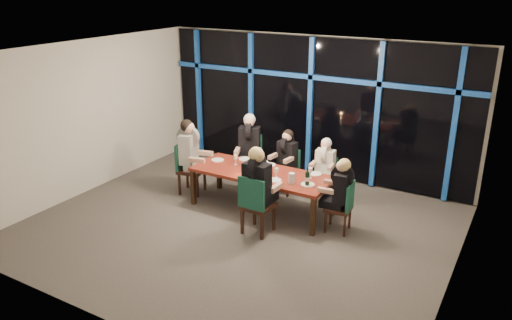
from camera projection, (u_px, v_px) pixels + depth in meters
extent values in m
plane|color=#59534F|center=(239.00, 226.00, 8.72)|extent=(7.00, 7.00, 0.00)
cube|color=silver|center=(312.00, 107.00, 10.64)|extent=(7.00, 0.04, 3.00)
cube|color=silver|center=(100.00, 216.00, 5.77)|extent=(7.00, 0.04, 3.00)
cube|color=silver|center=(88.00, 117.00, 9.85)|extent=(0.04, 6.00, 3.00)
cube|color=silver|center=(463.00, 187.00, 6.56)|extent=(0.04, 6.00, 3.00)
cube|color=white|center=(237.00, 53.00, 7.69)|extent=(7.00, 6.00, 0.04)
cube|color=black|center=(311.00, 107.00, 10.59)|extent=(6.86, 0.04, 2.94)
cube|color=#1549A6|center=(199.00, 93.00, 11.92)|extent=(0.10, 0.10, 2.94)
cube|color=#1549A6|center=(251.00, 100.00, 11.23)|extent=(0.10, 0.10, 2.94)
cube|color=#1549A6|center=(310.00, 108.00, 10.55)|extent=(0.10, 0.10, 2.94)
cube|color=#1549A6|center=(377.00, 117.00, 9.87)|extent=(0.10, 0.10, 2.94)
cube|color=#1549A6|center=(454.00, 127.00, 9.19)|extent=(0.10, 0.10, 2.94)
cube|color=#1549A6|center=(311.00, 77.00, 10.33)|extent=(6.86, 0.10, 0.10)
cube|color=#FF2D14|center=(368.00, 79.00, 10.10)|extent=(0.60, 0.05, 0.35)
cube|color=maroon|center=(261.00, 174.00, 9.12)|extent=(2.60, 1.00, 0.06)
cube|color=black|center=(193.00, 187.00, 9.48)|extent=(0.08, 0.08, 0.69)
cube|color=black|center=(313.00, 217.00, 8.31)|extent=(0.08, 0.08, 0.69)
cube|color=black|center=(219.00, 173.00, 10.19)|extent=(0.08, 0.08, 0.69)
cube|color=black|center=(333.00, 198.00, 9.03)|extent=(0.08, 0.08, 0.69)
cube|color=black|center=(249.00, 162.00, 10.37)|extent=(0.62, 0.62, 0.06)
cube|color=#1B5843|center=(251.00, 146.00, 10.47)|extent=(0.46, 0.23, 0.53)
cube|color=black|center=(239.00, 177.00, 10.31)|extent=(0.06, 0.06, 0.44)
cube|color=black|center=(257.00, 178.00, 10.26)|extent=(0.06, 0.06, 0.44)
cube|color=black|center=(242.00, 170.00, 10.66)|extent=(0.06, 0.06, 0.44)
cube|color=black|center=(260.00, 171.00, 10.61)|extent=(0.06, 0.06, 0.44)
cube|color=black|center=(286.00, 173.00, 9.98)|extent=(0.46, 0.46, 0.06)
cube|color=#1B5843|center=(291.00, 159.00, 10.03)|extent=(0.42, 0.10, 0.46)
cube|color=black|center=(274.00, 184.00, 10.03)|extent=(0.04, 0.04, 0.39)
cube|color=black|center=(288.00, 188.00, 9.84)|extent=(0.04, 0.04, 0.39)
cube|color=black|center=(283.00, 179.00, 10.28)|extent=(0.04, 0.04, 0.39)
cube|color=black|center=(297.00, 183.00, 10.09)|extent=(0.04, 0.04, 0.39)
cube|color=black|center=(324.00, 181.00, 9.62)|extent=(0.43, 0.43, 0.05)
cube|color=#1B5843|center=(327.00, 167.00, 9.68)|extent=(0.40, 0.08, 0.44)
cube|color=black|center=(313.00, 193.00, 9.62)|extent=(0.04, 0.04, 0.37)
cube|color=black|center=(329.00, 196.00, 9.49)|extent=(0.04, 0.04, 0.37)
cube|color=black|center=(318.00, 187.00, 9.89)|extent=(0.04, 0.04, 0.37)
cube|color=black|center=(334.00, 190.00, 9.76)|extent=(0.04, 0.04, 0.37)
cube|color=black|center=(192.00, 170.00, 9.94)|extent=(0.58, 0.58, 0.06)
cube|color=#1B5843|center=(181.00, 156.00, 9.90)|extent=(0.16, 0.48, 0.53)
cube|color=black|center=(197.00, 187.00, 9.81)|extent=(0.05, 0.05, 0.45)
cube|color=black|center=(205.00, 180.00, 10.15)|extent=(0.05, 0.05, 0.45)
cube|color=black|center=(179.00, 185.00, 9.91)|extent=(0.05, 0.05, 0.45)
cube|color=black|center=(187.00, 178.00, 10.26)|extent=(0.05, 0.05, 0.45)
cube|color=black|center=(338.00, 208.00, 8.45)|extent=(0.46, 0.46, 0.06)
cube|color=#1B5843|center=(350.00, 197.00, 8.29)|extent=(0.09, 0.42, 0.46)
cube|color=black|center=(331.00, 214.00, 8.73)|extent=(0.04, 0.04, 0.39)
cube|color=black|center=(325.00, 222.00, 8.45)|extent=(0.04, 0.04, 0.39)
cube|color=black|center=(350.00, 218.00, 8.60)|extent=(0.04, 0.04, 0.39)
cube|color=black|center=(345.00, 226.00, 8.32)|extent=(0.04, 0.04, 0.39)
cube|color=black|center=(258.00, 206.00, 8.38)|extent=(0.50, 0.50, 0.07)
cube|color=#1B5843|center=(251.00, 194.00, 8.10)|extent=(0.49, 0.07, 0.54)
cube|color=black|center=(274.00, 218.00, 8.53)|extent=(0.04, 0.04, 0.46)
cube|color=black|center=(254.00, 213.00, 8.72)|extent=(0.04, 0.04, 0.46)
cube|color=black|center=(262.00, 227.00, 8.21)|extent=(0.04, 0.04, 0.46)
cube|color=black|center=(242.00, 221.00, 8.41)|extent=(0.04, 0.04, 0.46)
cube|color=black|center=(248.00, 160.00, 10.22)|extent=(0.52, 0.56, 0.15)
cube|color=black|center=(250.00, 141.00, 10.25)|extent=(0.49, 0.39, 0.59)
cylinder|color=black|center=(249.00, 130.00, 10.17)|extent=(0.26, 0.45, 0.44)
sphere|color=tan|center=(249.00, 121.00, 10.09)|extent=(0.22, 0.22, 0.22)
sphere|color=silver|center=(250.00, 119.00, 10.12)|extent=(0.24, 0.24, 0.24)
cube|color=tan|center=(237.00, 151.00, 10.09)|extent=(0.20, 0.33, 0.08)
cube|color=tan|center=(258.00, 152.00, 10.04)|extent=(0.20, 0.33, 0.08)
cube|color=black|center=(283.00, 170.00, 9.87)|extent=(0.38, 0.43, 0.13)
cube|color=black|center=(287.00, 154.00, 9.87)|extent=(0.39, 0.27, 0.51)
cylinder|color=black|center=(287.00, 144.00, 9.80)|extent=(0.14, 0.39, 0.39)
sphere|color=tan|center=(287.00, 136.00, 9.73)|extent=(0.19, 0.19, 0.19)
sphere|color=black|center=(288.00, 135.00, 9.75)|extent=(0.21, 0.21, 0.21)
cube|color=tan|center=(273.00, 156.00, 9.82)|extent=(0.11, 0.28, 0.07)
cube|color=tan|center=(289.00, 160.00, 9.61)|extent=(0.11, 0.28, 0.07)
cube|color=white|center=(322.00, 179.00, 9.49)|extent=(0.35, 0.40, 0.12)
cube|color=white|center=(325.00, 162.00, 9.51)|extent=(0.37, 0.24, 0.50)
cylinder|color=white|center=(326.00, 153.00, 9.45)|extent=(0.12, 0.38, 0.37)
sphere|color=tan|center=(326.00, 145.00, 9.38)|extent=(0.19, 0.19, 0.19)
sphere|color=silver|center=(326.00, 143.00, 9.40)|extent=(0.20, 0.20, 0.20)
cube|color=tan|center=(313.00, 164.00, 9.40)|extent=(0.09, 0.27, 0.07)
cube|color=tan|center=(331.00, 167.00, 9.26)|extent=(0.09, 0.27, 0.07)
cube|color=black|center=(197.00, 166.00, 9.87)|extent=(0.53, 0.48, 0.15)
cube|color=black|center=(189.00, 148.00, 9.80)|extent=(0.35, 0.47, 0.60)
cylinder|color=black|center=(188.00, 137.00, 9.71)|extent=(0.46, 0.21, 0.45)
sphere|color=tan|center=(189.00, 127.00, 9.64)|extent=(0.22, 0.22, 0.22)
sphere|color=black|center=(187.00, 126.00, 9.64)|extent=(0.25, 0.25, 0.25)
cube|color=tan|center=(197.00, 160.00, 9.59)|extent=(0.33, 0.16, 0.09)
cube|color=tan|center=(205.00, 153.00, 9.97)|extent=(0.33, 0.16, 0.09)
cube|color=black|center=(332.00, 202.00, 8.46)|extent=(0.42, 0.37, 0.13)
cube|color=black|center=(342.00, 187.00, 8.30)|extent=(0.26, 0.39, 0.52)
cylinder|color=black|center=(343.00, 176.00, 8.23)|extent=(0.40, 0.13, 0.39)
sphere|color=tan|center=(342.00, 166.00, 8.18)|extent=(0.20, 0.20, 0.20)
sphere|color=tan|center=(344.00, 165.00, 8.15)|extent=(0.21, 0.21, 0.21)
cube|color=tan|center=(332.00, 183.00, 8.55)|extent=(0.28, 0.10, 0.07)
cube|color=tan|center=(326.00, 191.00, 8.23)|extent=(0.28, 0.10, 0.07)
cube|color=black|center=(262.00, 197.00, 8.44)|extent=(0.41, 0.47, 0.15)
cube|color=black|center=(257.00, 181.00, 8.18)|extent=(0.44, 0.27, 0.61)
cylinder|color=black|center=(257.00, 167.00, 8.10)|extent=(0.12, 0.46, 0.46)
sphere|color=tan|center=(258.00, 156.00, 8.05)|extent=(0.23, 0.23, 0.23)
sphere|color=tan|center=(256.00, 154.00, 8.00)|extent=(0.25, 0.25, 0.25)
cube|color=tan|center=(276.00, 188.00, 8.34)|extent=(0.10, 0.33, 0.09)
cube|color=tan|center=(254.00, 182.00, 8.55)|extent=(0.10, 0.33, 0.09)
cylinder|color=white|center=(245.00, 159.00, 9.75)|extent=(0.24, 0.24, 0.01)
cylinder|color=white|center=(269.00, 165.00, 9.45)|extent=(0.24, 0.24, 0.01)
cylinder|color=white|center=(315.00, 174.00, 9.02)|extent=(0.24, 0.24, 0.01)
cylinder|color=white|center=(218.00, 160.00, 9.70)|extent=(0.24, 0.24, 0.01)
cylinder|color=white|center=(308.00, 185.00, 8.55)|extent=(0.24, 0.24, 0.01)
cylinder|color=white|center=(275.00, 180.00, 8.73)|extent=(0.24, 0.24, 0.01)
cylinder|color=black|center=(307.00, 179.00, 8.48)|extent=(0.07, 0.07, 0.25)
cylinder|color=black|center=(308.00, 170.00, 8.42)|extent=(0.03, 0.03, 0.09)
cylinder|color=silver|center=(307.00, 179.00, 8.48)|extent=(0.08, 0.08, 0.07)
cylinder|color=silver|center=(292.00, 178.00, 8.58)|extent=(0.11, 0.11, 0.19)
cylinder|color=silver|center=(295.00, 178.00, 8.54)|extent=(0.02, 0.02, 0.13)
cylinder|color=#F29F48|center=(245.00, 174.00, 8.98)|extent=(0.05, 0.05, 0.03)
cylinder|color=silver|center=(244.00, 173.00, 9.08)|extent=(0.06, 0.06, 0.01)
cylinder|color=silver|center=(244.00, 170.00, 9.06)|extent=(0.01, 0.01, 0.09)
cylinder|color=silver|center=(244.00, 166.00, 9.04)|extent=(0.06, 0.06, 0.06)
cylinder|color=silver|center=(267.00, 170.00, 9.21)|extent=(0.06, 0.06, 0.01)
cylinder|color=silver|center=(267.00, 167.00, 9.20)|extent=(0.01, 0.01, 0.10)
cylinder|color=silver|center=(267.00, 163.00, 9.17)|extent=(0.07, 0.07, 0.07)
cylinder|color=silver|center=(276.00, 177.00, 8.87)|extent=(0.06, 0.06, 0.01)
cylinder|color=silver|center=(276.00, 174.00, 8.86)|extent=(0.01, 0.01, 0.10)
cylinder|color=silver|center=(276.00, 170.00, 8.83)|extent=(0.07, 0.07, 0.07)
cylinder|color=silver|center=(236.00, 164.00, 9.48)|extent=(0.07, 0.07, 0.01)
cylinder|color=silver|center=(236.00, 162.00, 9.46)|extent=(0.01, 0.01, 0.11)
cylinder|color=silver|center=(236.00, 157.00, 9.43)|extent=(0.07, 0.07, 0.08)
cylinder|color=silver|center=(310.00, 178.00, 8.84)|extent=(0.07, 0.07, 0.01)
cylinder|color=silver|center=(310.00, 175.00, 8.82)|extent=(0.01, 0.01, 0.11)
cylinder|color=silver|center=(310.00, 170.00, 8.79)|extent=(0.07, 0.07, 0.08)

